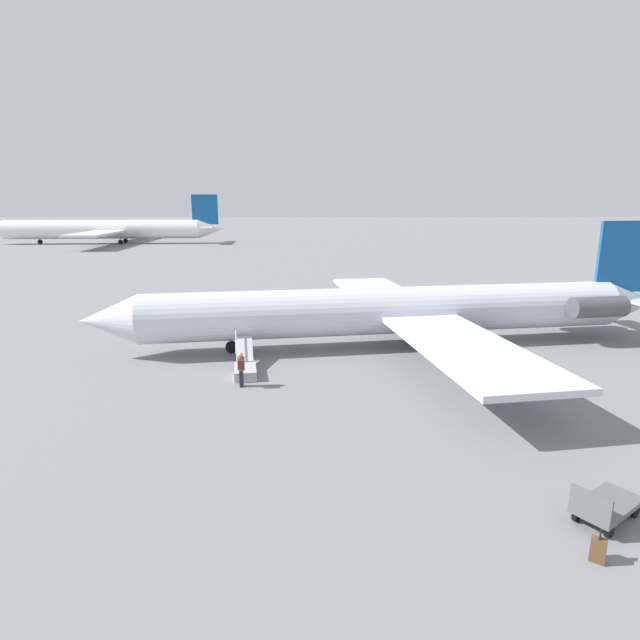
# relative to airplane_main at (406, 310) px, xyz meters

# --- Properties ---
(ground_plane) EXTENTS (600.00, 600.00, 0.00)m
(ground_plane) POSITION_rel_airplane_main_xyz_m (1.08, 0.14, -2.27)
(ground_plane) COLOR slate
(airplane_main) EXTENTS (36.73, 28.21, 7.61)m
(airplane_main) POSITION_rel_airplane_main_xyz_m (0.00, 0.00, 0.00)
(airplane_main) COLOR silver
(airplane_main) RESTS_ON ground
(airplane_far_right) EXTENTS (51.16, 39.02, 10.55)m
(airplane_far_right) POSITION_rel_airplane_main_xyz_m (48.94, -82.08, 0.87)
(airplane_far_right) COLOR white
(airplane_far_right) RESTS_ON ground
(boarding_stairs) EXTENTS (1.52, 4.11, 1.83)m
(boarding_stairs) POSITION_rel_airplane_main_xyz_m (9.43, 5.20, -1.88)
(boarding_stairs) COLOR #B2B2B7
(boarding_stairs) RESTS_ON ground
(passenger) EXTENTS (0.36, 0.55, 1.74)m
(passenger) POSITION_rel_airplane_main_xyz_m (9.40, 7.05, -1.27)
(passenger) COLOR #23232D
(passenger) RESTS_ON ground
(luggage_cart) EXTENTS (2.44, 2.14, 1.22)m
(luggage_cart) POSITION_rel_airplane_main_xyz_m (-2.01, 17.95, -1.81)
(luggage_cart) COLOR #595B60
(luggage_cart) RESTS_ON ground
(suitcase) EXTENTS (0.42, 0.39, 0.88)m
(suitcase) POSITION_rel_airplane_main_xyz_m (-0.87, 19.57, -1.94)
(suitcase) COLOR brown
(suitcase) RESTS_ON ground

